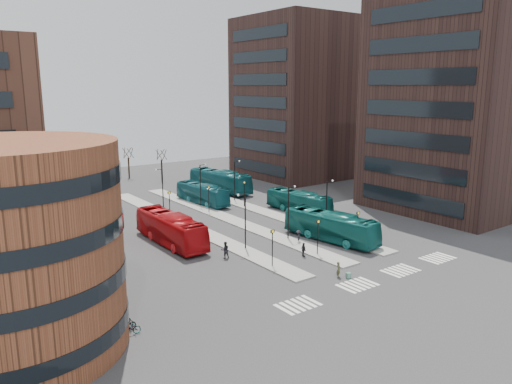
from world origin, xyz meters
TOP-DOWN VIEW (x-y plane):
  - ground at (0.00, 0.00)m, footprint 160.00×160.00m
  - island_left at (-4.00, 30.00)m, footprint 2.50×45.00m
  - island_mid at (2.00, 30.00)m, footprint 2.50×45.00m
  - island_right at (8.00, 30.00)m, footprint 2.50×45.00m
  - suitcase at (-0.48, 5.61)m, footprint 0.47×0.40m
  - red_bus at (-8.97, 24.66)m, footprint 2.92×12.46m
  - teal_bus_a at (6.35, 14.89)m, footprint 4.42×12.17m
  - teal_bus_b at (3.77, 39.52)m, footprint 3.25×10.95m
  - teal_bus_c at (12.13, 27.07)m, footprint 3.68×10.82m
  - teal_bus_d at (10.55, 45.30)m, footprint 4.70×13.31m
  - traveller at (-1.11, 6.26)m, footprint 0.65×0.57m
  - commuter_a at (-6.71, 16.92)m, footprint 1.01×0.88m
  - commuter_b at (0.14, 12.53)m, footprint 0.57×0.94m
  - commuter_c at (2.75, 16.36)m, footprint 1.02×1.06m
  - bicycle_near at (-21.00, 7.29)m, footprint 1.72×0.71m
  - bicycle_mid at (-21.00, 7.94)m, footprint 1.61×0.47m
  - bicycle_far at (-21.00, 8.19)m, footprint 1.69×1.03m
  - crosswalk_stripes at (1.75, 4.00)m, footprint 22.35×2.40m
  - round_building at (-28.00, 10.00)m, footprint 15.16×15.16m
  - tower_near at (31.98, 16.00)m, footprint 20.12×20.00m
  - tower_far at (31.98, 50.00)m, footprint 20.12×20.00m
  - sign_poles at (1.60, 23.00)m, footprint 12.45×22.12m
  - lamp_posts at (2.64, 28.00)m, footprint 14.04×20.24m
  - bare_trees at (2.67, 62.67)m, footprint 10.97×8.14m

SIDE VIEW (x-z plane):
  - ground at x=0.00m, z-range 0.00..0.00m
  - crosswalk_stripes at x=1.75m, z-range 0.00..0.01m
  - island_left at x=-4.00m, z-range 0.00..0.15m
  - island_mid at x=2.00m, z-range 0.00..0.15m
  - island_right at x=8.00m, z-range 0.00..0.15m
  - suitcase at x=-0.48m, z-range 0.00..0.52m
  - bicycle_far at x=-21.00m, z-range 0.00..0.84m
  - bicycle_near at x=-21.00m, z-range 0.00..0.89m
  - bicycle_mid at x=-21.00m, z-range 0.00..0.97m
  - commuter_c at x=2.75m, z-range 0.00..1.45m
  - commuter_b at x=0.14m, z-range 0.00..1.50m
  - traveller at x=-1.11m, z-range 0.00..1.51m
  - commuter_a at x=-6.71m, z-range 0.00..1.77m
  - teal_bus_c at x=12.13m, z-range 0.00..2.95m
  - teal_bus_b at x=3.77m, z-range 0.00..3.01m
  - teal_bus_a at x=6.35m, z-range 0.00..3.32m
  - red_bus at x=-8.97m, z-range 0.00..3.47m
  - teal_bus_d at x=10.55m, z-range 0.00..3.63m
  - sign_poles at x=1.60m, z-range 0.58..4.23m
  - bare_trees at x=2.67m, z-range -0.22..5.67m
  - lamp_posts at x=2.64m, z-range 0.52..6.64m
  - round_building at x=-28.00m, z-range -0.01..13.99m
  - tower_near at x=31.98m, z-range 0.00..30.00m
  - tower_far at x=31.98m, z-range 0.00..30.00m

